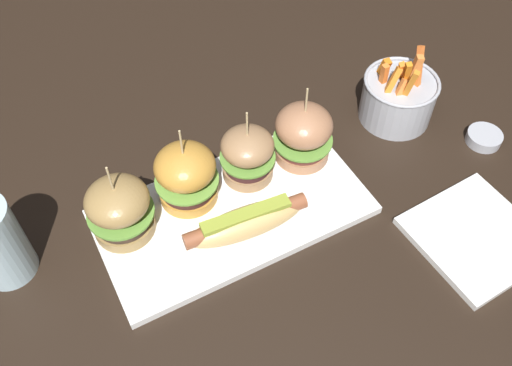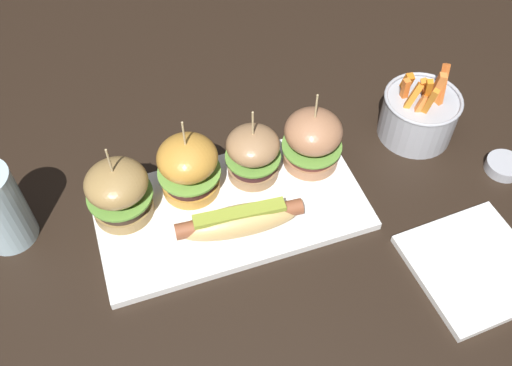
% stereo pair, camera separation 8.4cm
% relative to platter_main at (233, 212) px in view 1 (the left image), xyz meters
% --- Properties ---
extents(ground_plane, '(3.00, 3.00, 0.00)m').
position_rel_platter_main_xyz_m(ground_plane, '(0.00, 0.00, -0.01)').
color(ground_plane, black).
extents(platter_main, '(0.41, 0.21, 0.01)m').
position_rel_platter_main_xyz_m(platter_main, '(0.00, 0.00, 0.00)').
color(platter_main, white).
rests_on(platter_main, ground).
extents(hot_dog, '(0.19, 0.07, 0.05)m').
position_rel_platter_main_xyz_m(hot_dog, '(-0.00, -0.05, 0.03)').
color(hot_dog, tan).
rests_on(hot_dog, platter_main).
extents(slider_far_left, '(0.10, 0.10, 0.14)m').
position_rel_platter_main_xyz_m(slider_far_left, '(-0.16, 0.04, 0.06)').
color(slider_far_left, olive).
rests_on(slider_far_left, platter_main).
extents(slider_center_left, '(0.10, 0.10, 0.15)m').
position_rel_platter_main_xyz_m(slider_center_left, '(-0.05, 0.06, 0.06)').
color(slider_center_left, '#C08533').
rests_on(slider_center_left, platter_main).
extents(slider_center_right, '(0.09, 0.09, 0.14)m').
position_rel_platter_main_xyz_m(slider_center_right, '(0.05, 0.05, 0.05)').
color(slider_center_right, '#98714C').
rests_on(slider_center_right, platter_main).
extents(slider_far_right, '(0.10, 0.10, 0.14)m').
position_rel_platter_main_xyz_m(slider_far_right, '(0.15, 0.05, 0.06)').
color(slider_far_right, '#A26E4C').
rests_on(slider_far_right, platter_main).
extents(fries_bucket, '(0.13, 0.13, 0.14)m').
position_rel_platter_main_xyz_m(fries_bucket, '(0.35, 0.06, 0.04)').
color(fries_bucket, '#A8AAB2').
rests_on(fries_bucket, ground).
extents(sauce_ramekin, '(0.06, 0.06, 0.02)m').
position_rel_platter_main_xyz_m(sauce_ramekin, '(0.45, -0.07, 0.00)').
color(sauce_ramekin, '#A8AAB2').
rests_on(sauce_ramekin, ground).
extents(side_plate, '(0.18, 0.18, 0.01)m').
position_rel_platter_main_xyz_m(side_plate, '(0.30, -0.21, -0.00)').
color(side_plate, white).
rests_on(side_plate, ground).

